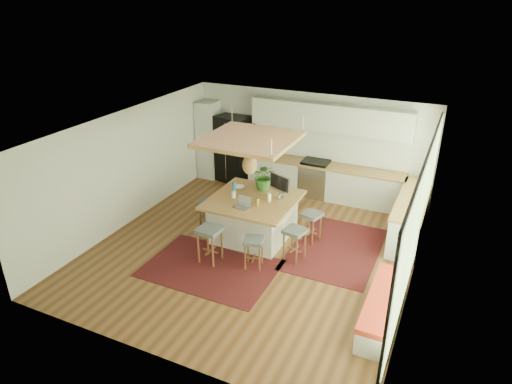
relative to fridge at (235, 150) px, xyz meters
The scene contains 35 objects.
floor 3.95m from the fridge, 56.52° to the right, with size 7.00×7.00×0.00m, color #512E17.
ceiling 4.23m from the fridge, 56.52° to the right, with size 7.00×7.00×0.00m, color white.
wall_back 2.18m from the fridge, ahead, with size 6.50×6.50×0.00m, color silver.
wall_front 7.05m from the fridge, 72.45° to the right, with size 6.50×6.50×0.00m, color silver.
wall_left 3.43m from the fridge, 109.41° to the right, with size 7.00×7.00×0.00m, color silver.
wall_right 6.27m from the fridge, 30.84° to the right, with size 7.00×7.00×0.00m, color silver.
window_wall 6.25m from the fridge, 30.98° to the right, with size 0.10×6.20×2.60m, color black, non-canonical shape.
pantry 0.85m from the fridge, behind, with size 0.55×0.60×2.25m, color silver.
back_counter_base 2.71m from the fridge, ahead, with size 4.20×0.60×0.88m, color silver.
back_counter_top 2.67m from the fridge, ahead, with size 4.24×0.64×0.05m, color olive.
backsplash 2.72m from the fridge, ahead, with size 4.20×0.02×0.80m, color white.
upper_cabinets 2.94m from the fridge, ahead, with size 4.20×0.34×0.70m, color silver.
range 2.46m from the fridge, ahead, with size 0.76×0.62×1.00m, color #A5A5AA, non-canonical shape.
right_counter_base 5.21m from the fridge, 13.43° to the right, with size 0.60×2.50×0.88m, color silver.
right_counter_top 5.19m from the fridge, 13.43° to the right, with size 0.64×2.54×0.05m, color olive.
window_bench 6.75m from the fridge, 40.99° to the right, with size 0.52×2.00×0.50m, color silver, non-canonical shape.
ceiling_panel 3.53m from the fridge, 57.03° to the right, with size 1.86×1.86×0.80m, color olive, non-canonical shape.
rug_near 4.68m from the fridge, 69.13° to the right, with size 2.60×1.80×0.01m, color black.
rug_right 4.58m from the fridge, 33.82° to the right, with size 1.80×2.60×0.01m, color black.
fridge is the anchor object (origin of this frame).
island 3.32m from the fridge, 55.57° to the right, with size 1.85×1.85×0.93m, color olive, non-canonical shape.
stool_near_left 4.34m from the fridge, 69.61° to the right, with size 0.46×0.46×0.77m, color #43474A, non-canonical shape.
stool_near_right 4.58m from the fridge, 58.07° to the right, with size 0.39×0.39×0.65m, color #43474A, non-canonical shape.
stool_right_front 4.47m from the fridge, 46.76° to the right, with size 0.42×0.42×0.70m, color #43474A, non-canonical shape.
stool_right_back 3.94m from the fridge, 37.29° to the right, with size 0.40×0.40×0.68m, color #43474A, non-canonical shape.
stool_left_side 2.83m from the fridge, 75.77° to the right, with size 0.38×0.38×0.65m, color #43474A, non-canonical shape.
laptop 3.70m from the fridge, 60.61° to the right, with size 0.33×0.35×0.25m, color #A5A5AA, non-canonical shape.
monitor 3.39m from the fridge, 45.70° to the right, with size 0.60×0.21×0.56m, color #A5A5AA, non-canonical shape.
microwave 0.89m from the fridge, ahead, with size 0.60×0.33×0.41m, color #A5A5AA.
island_plant 2.86m from the fridge, 49.08° to the right, with size 0.58×0.65×0.50m, color #1E4C19.
island_bowl 2.69m from the fridge, 60.29° to the right, with size 0.22×0.22×0.05m, color white.
island_bottle_0 2.92m from the fridge, 63.38° to the right, with size 0.07×0.07×0.19m, color teal.
island_bottle_1 3.21m from the fridge, 62.99° to the right, with size 0.07×0.07×0.19m, color white.
island_bottle_2 3.68m from the fridge, 55.00° to the right, with size 0.07×0.07×0.19m, color #A78537.
island_bottle_3 3.46m from the fridge, 50.31° to the right, with size 0.07×0.07×0.19m, color white.
Camera 1 is at (3.61, -7.72, 5.24)m, focal length 32.02 mm.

